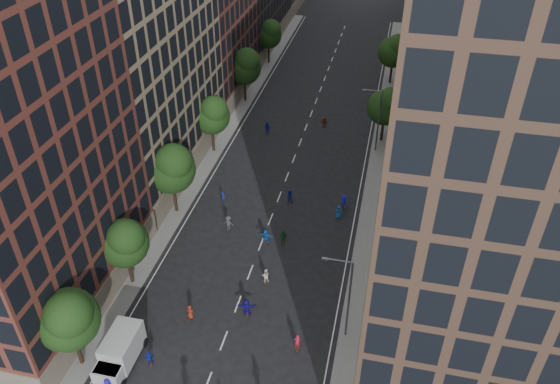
{
  "coord_description": "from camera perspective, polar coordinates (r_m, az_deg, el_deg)",
  "views": [
    {
      "loc": [
        12.02,
        -21.14,
        39.53
      ],
      "look_at": [
        0.49,
        29.79,
        2.0
      ],
      "focal_mm": 35.0,
      "sensor_mm": 36.0,
      "label": 1
    }
  ],
  "objects": [
    {
      "name": "skater_10",
      "position": [
        59.63,
        0.34,
        -4.72
      ],
      "size": [
        1.09,
        0.74,
        1.72
      ],
      "primitive_type": "imported",
      "rotation": [
        0.0,
        0.0,
        3.49
      ],
      "color": "#1B5C2E",
      "rests_on": "ground"
    },
    {
      "name": "bldg_left_c",
      "position": [
        88.75,
        -8.74,
        18.6
      ],
      "size": [
        14.0,
        20.0,
        28.0
      ],
      "primitive_type": "cube",
      "color": "#5A2B22",
      "rests_on": "ground"
    },
    {
      "name": "skater_12",
      "position": [
        63.49,
        6.16,
        -2.11
      ],
      "size": [
        0.82,
        0.55,
        1.63
      ],
      "primitive_type": "imported",
      "rotation": [
        0.0,
        0.0,
        3.18
      ],
      "color": "#144FA8",
      "rests_on": "ground"
    },
    {
      "name": "sidewalk_left",
      "position": [
        82.73,
        -5.78,
        7.03
      ],
      "size": [
        4.0,
        105.0,
        0.15
      ],
      "primitive_type": "cube",
      "color": "slate",
      "rests_on": "ground"
    },
    {
      "name": "skater_11",
      "position": [
        59.61,
        -1.49,
        -4.7
      ],
      "size": [
        1.71,
        0.72,
        1.79
      ],
      "primitive_type": "imported",
      "rotation": [
        0.0,
        0.0,
        3.02
      ],
      "color": "blue",
      "rests_on": "ground"
    },
    {
      "name": "bldg_left_b",
      "position": [
        67.98,
        -15.79,
        15.05
      ],
      "size": [
        14.0,
        26.0,
        34.0
      ],
      "primitive_type": "cube",
      "color": "#837155",
      "rests_on": "ground"
    },
    {
      "name": "skater_8",
      "position": [
        55.3,
        -1.51,
        -8.75
      ],
      "size": [
        0.87,
        0.73,
        1.61
      ],
      "primitive_type": "imported",
      "rotation": [
        0.0,
        0.0,
        3.3
      ],
      "color": "white",
      "rests_on": "ground"
    },
    {
      "name": "tree_left_3",
      "position": [
        73.39,
        -7.12,
        8.07
      ],
      "size": [
        5.0,
        5.0,
        8.58
      ],
      "color": "black",
      "rests_on": "ground"
    },
    {
      "name": "skater_16",
      "position": [
        79.44,
        -1.34,
        6.64
      ],
      "size": [
        1.12,
        0.48,
        1.9
      ],
      "primitive_type": "imported",
      "rotation": [
        0.0,
        0.0,
        3.16
      ],
      "color": "#1319A0",
      "rests_on": "ground"
    },
    {
      "name": "skater_6",
      "position": [
        52.71,
        -9.37,
        -12.29
      ],
      "size": [
        0.82,
        0.61,
        1.52
      ],
      "primitive_type": "imported",
      "rotation": [
        0.0,
        0.0,
        2.95
      ],
      "color": "maroon",
      "rests_on": "ground"
    },
    {
      "name": "tree_left_4",
      "position": [
        87.02,
        -3.69,
        13.04
      ],
      "size": [
        5.4,
        5.4,
        9.08
      ],
      "color": "black",
      "rests_on": "ground"
    },
    {
      "name": "sidewalk_right",
      "position": [
        79.17,
        11.07,
        5.1
      ],
      "size": [
        4.0,
        105.0,
        0.15
      ],
      "primitive_type": "cube",
      "color": "slate",
      "rests_on": "ground"
    },
    {
      "name": "skater_15",
      "position": [
        65.03,
        6.7,
        -1.04
      ],
      "size": [
        1.31,
        1.04,
        1.77
      ],
      "primitive_type": "imported",
      "rotation": [
        0.0,
        0.0,
        2.76
      ],
      "color": "#1C17BC",
      "rests_on": "ground"
    },
    {
      "name": "tree_right_a",
      "position": [
        76.87,
        11.09,
        8.85
      ],
      "size": [
        5.0,
        5.0,
        8.39
      ],
      "color": "black",
      "rests_on": "ground"
    },
    {
      "name": "skater_9",
      "position": [
        61.67,
        -5.4,
        -3.28
      ],
      "size": [
        1.21,
        0.78,
        1.78
      ],
      "primitive_type": "imported",
      "rotation": [
        0.0,
        0.0,
        3.03
      ],
      "color": "#414046",
      "rests_on": "ground"
    },
    {
      "name": "skater_14",
      "position": [
        65.48,
        0.99,
        -0.51
      ],
      "size": [
        0.83,
        0.65,
        1.7
      ],
      "primitive_type": "imported",
      "rotation": [
        0.0,
        0.0,
        3.13
      ],
      "color": "#1324A1",
      "rests_on": "ground"
    },
    {
      "name": "tree_left_2",
      "position": [
        61.93,
        -11.25,
        2.56
      ],
      "size": [
        5.6,
        5.6,
        9.45
      ],
      "color": "black",
      "rests_on": "ground"
    },
    {
      "name": "bldg_right_b",
      "position": [
        69.44,
        18.38,
        14.58
      ],
      "size": [
        14.0,
        28.0,
        33.0
      ],
      "primitive_type": "cube",
      "color": "#5C564C",
      "rests_on": "ground"
    },
    {
      "name": "tree_left_1",
      "position": [
        53.94,
        -15.93,
        -5.0
      ],
      "size": [
        4.8,
        4.8,
        8.21
      ],
      "color": "black",
      "rests_on": "ground"
    },
    {
      "name": "streetlamp_far",
      "position": [
        74.55,
        10.13,
        7.67
      ],
      "size": [
        2.64,
        0.22,
        9.06
      ],
      "color": "#595B60",
      "rests_on": "ground"
    },
    {
      "name": "skater_17",
      "position": [
        81.78,
        4.64,
        7.28
      ],
      "size": [
        1.47,
        0.75,
        1.51
      ],
      "primitive_type": "imported",
      "rotation": [
        0.0,
        0.0,
        3.37
      ],
      "color": "maroon",
      "rests_on": "ground"
    },
    {
      "name": "cargo_van",
      "position": [
        50.06,
        -16.41,
        -15.72
      ],
      "size": [
        2.59,
        5.51,
        2.92
      ],
      "rotation": [
        0.0,
        0.0,
        0.0
      ],
      "color": "silver",
      "rests_on": "ground"
    },
    {
      "name": "tree_right_b",
      "position": [
        95.11,
        11.92,
        14.28
      ],
      "size": [
        5.2,
        5.2,
        8.83
      ],
      "color": "black",
      "rests_on": "ground"
    },
    {
      "name": "skater_4",
      "position": [
        49.96,
        -13.46,
        -16.55
      ],
      "size": [
        1.0,
        0.7,
        1.58
      ],
      "primitive_type": "imported",
      "rotation": [
        0.0,
        0.0,
        3.52
      ],
      "color": "#1421A3",
      "rests_on": "ground"
    },
    {
      "name": "bldg_left_a",
      "position": [
        50.95,
        -27.06,
        2.67
      ],
      "size": [
        14.0,
        22.0,
        30.0
      ],
      "primitive_type": "cube",
      "color": "#5A2B22",
      "rests_on": "ground"
    },
    {
      "name": "skater_5",
      "position": [
        52.26,
        -3.49,
        -11.97
      ],
      "size": [
        1.82,
        0.83,
        1.89
      ],
      "primitive_type": "imported",
      "rotation": [
        0.0,
        0.0,
        3.3
      ],
      "color": "#19118E",
      "rests_on": "ground"
    },
    {
      "name": "tree_left_5",
      "position": [
        101.61,
        -1.14,
        16.24
      ],
      "size": [
        4.8,
        4.8,
        8.33
      ],
      "color": "black",
      "rests_on": "ground"
    },
    {
      "name": "tree_left_0",
      "position": [
        47.76,
        -21.28,
        -12.18
      ],
      "size": [
        5.2,
        5.2,
        8.83
      ],
      "color": "black",
      "rests_on": "ground"
    },
    {
      "name": "skater_7",
      "position": [
        49.71,
        1.82,
        -15.41
      ],
      "size": [
        0.68,
        0.52,
        1.69
      ],
      "primitive_type": "imported",
      "rotation": [
        0.0,
        0.0,
        3.34
      ],
      "color": "#AF1D3D",
      "rests_on": "ground"
    },
    {
      "name": "skater_13",
      "position": [
        65.93,
        -5.98,
        -0.54
      ],
      "size": [
        0.65,
        0.54,
        1.53
      ],
      "primitive_type": "imported",
      "rotation": [
        0.0,
        0.0,
        2.78
      ],
      "color": "#121E93",
      "rests_on": "ground"
    },
    {
      "name": "bldg_right_a",
      "position": [
        42.64,
        20.32,
        2.94
      ],
      "size": [
        14.0,
        30.0,
        36.0
      ],
      "primitive_type": "cube",
      "color": "#432F24",
      "rests_on": "ground"
    },
    {
      "name": "ground",
      "position": [
        73.79,
        1.38,
        3.3
      ],
      "size": [
        240.0,
        240.0,
        0.0
      ],
      "primitive_type": "plane",
      "color": "black",
      "rests_on": "ground"
    },
    {
      "name": "streetlamp_near",
      "position": [
        47.76,
        6.98,
        -10.65
      ],
      "size": [
        2.64,
        0.22,
        9.06
      ],
      "color": "#595B60",
      "rests_on": "ground"
    }
  ]
}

